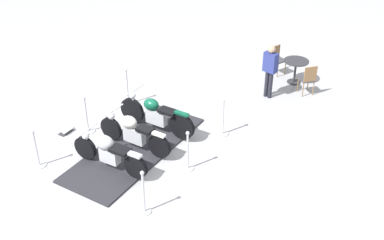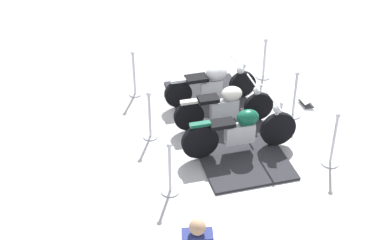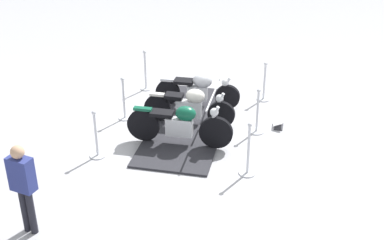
# 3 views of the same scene
# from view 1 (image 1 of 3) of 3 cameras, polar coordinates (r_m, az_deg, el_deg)

# --- Properties ---
(ground_plane) EXTENTS (80.00, 80.00, 0.00)m
(ground_plane) POSITION_cam_1_polar(r_m,az_deg,el_deg) (12.32, -6.71, -3.41)
(ground_plane) COLOR #B2B2B7
(display_platform) EXTENTS (3.31, 4.41, 0.05)m
(display_platform) POSITION_cam_1_polar(r_m,az_deg,el_deg) (12.31, -6.71, -3.32)
(display_platform) COLOR #28282D
(display_platform) RESTS_ON ground_plane
(motorcycle_forest) EXTENTS (2.10, 1.21, 1.05)m
(motorcycle_forest) POSITION_cam_1_polar(r_m,az_deg,el_deg) (12.68, -4.38, 0.74)
(motorcycle_forest) COLOR black
(motorcycle_forest) RESTS_ON display_platform
(motorcycle_cream) EXTENTS (1.95, 1.11, 0.92)m
(motorcycle_cream) POSITION_cam_1_polar(r_m,az_deg,el_deg) (12.06, -7.01, -1.38)
(motorcycle_cream) COLOR black
(motorcycle_cream) RESTS_ON display_platform
(motorcycle_chrome) EXTENTS (1.90, 1.14, 0.89)m
(motorcycle_chrome) POSITION_cam_1_polar(r_m,az_deg,el_deg) (11.46, -9.89, -3.65)
(motorcycle_chrome) COLOR black
(motorcycle_chrome) RESTS_ON display_platform
(stanchion_right_rear) EXTENTS (0.33, 0.33, 1.02)m
(stanchion_right_rear) POSITION_cam_1_polar(r_m,az_deg,el_deg) (12.07, -17.80, -3.93)
(stanchion_right_rear) COLOR silver
(stanchion_right_rear) RESTS_ON ground_plane
(stanchion_right_front) EXTENTS (0.33, 0.33, 1.13)m
(stanchion_right_front) POSITION_cam_1_polar(r_m,az_deg,el_deg) (14.13, -7.61, 3.22)
(stanchion_right_front) COLOR silver
(stanchion_right_front) RESTS_ON ground_plane
(stanchion_left_front) EXTENTS (0.33, 0.33, 1.06)m
(stanchion_left_front) POSITION_cam_1_polar(r_m,az_deg,el_deg) (12.65, 3.66, -0.38)
(stanchion_left_front) COLOR silver
(stanchion_left_front) RESTS_ON ground_plane
(stanchion_left_mid) EXTENTS (0.29, 0.29, 1.06)m
(stanchion_left_mid) POSITION_cam_1_polar(r_m,az_deg,el_deg) (11.37, -0.50, -4.27)
(stanchion_left_mid) COLOR silver
(stanchion_left_mid) RESTS_ON ground_plane
(stanchion_left_rear) EXTENTS (0.28, 0.28, 1.09)m
(stanchion_left_rear) POSITION_cam_1_polar(r_m,az_deg,el_deg) (10.23, -5.71, -9.11)
(stanchion_left_rear) COLOR silver
(stanchion_left_rear) RESTS_ON ground_plane
(stanchion_right_mid) EXTENTS (0.35, 0.35, 1.07)m
(stanchion_right_mid) POSITION_cam_1_polar(r_m,az_deg,el_deg) (13.03, -12.29, -0.15)
(stanchion_right_mid) COLOR silver
(stanchion_right_mid) RESTS_ON ground_plane
(info_placard) EXTENTS (0.37, 0.44, 0.20)m
(info_placard) POSITION_cam_1_polar(r_m,az_deg,el_deg) (13.26, -14.71, -1.20)
(info_placard) COLOR #333338
(info_placard) RESTS_ON ground_plane
(cafe_table) EXTENTS (0.78, 0.78, 0.75)m
(cafe_table) POSITION_cam_1_polar(r_m,az_deg,el_deg) (15.46, 12.16, 6.26)
(cafe_table) COLOR #2D2D33
(cafe_table) RESTS_ON ground_plane
(cafe_chair_near_table) EXTENTS (0.42, 0.42, 0.92)m
(cafe_chair_near_table) POSITION_cam_1_polar(r_m,az_deg,el_deg) (15.97, 10.03, 7.24)
(cafe_chair_near_table) COLOR olive
(cafe_chair_near_table) RESTS_ON ground_plane
(cafe_chair_across_table) EXTENTS (0.50, 0.50, 0.97)m
(cafe_chair_across_table) POSITION_cam_1_polar(r_m,az_deg,el_deg) (14.82, 13.55, 4.84)
(cafe_chair_across_table) COLOR olive
(cafe_chair_across_table) RESTS_ON ground_plane
(bystander_person) EXTENTS (0.44, 0.31, 1.65)m
(bystander_person) POSITION_cam_1_polar(r_m,az_deg,el_deg) (14.27, 9.21, 6.21)
(bystander_person) COLOR #23232D
(bystander_person) RESTS_ON ground_plane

